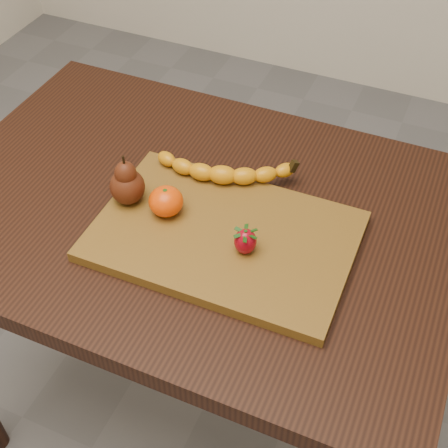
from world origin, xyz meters
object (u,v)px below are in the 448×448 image
at_px(cutting_board, 224,236).
at_px(pear, 126,179).
at_px(mandarin, 166,201).
at_px(table, 195,242).

xyz_separation_m(cutting_board, pear, (-0.19, 0.01, 0.06)).
height_order(cutting_board, pear, pear).
bearing_deg(pear, cutting_board, -2.12).
distance_m(cutting_board, pear, 0.20).
bearing_deg(cutting_board, mandarin, 176.87).
height_order(pear, mandarin, pear).
distance_m(table, cutting_board, 0.15).
bearing_deg(mandarin, pear, 178.66).
distance_m(cutting_board, mandarin, 0.12).
distance_m(pear, mandarin, 0.08).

